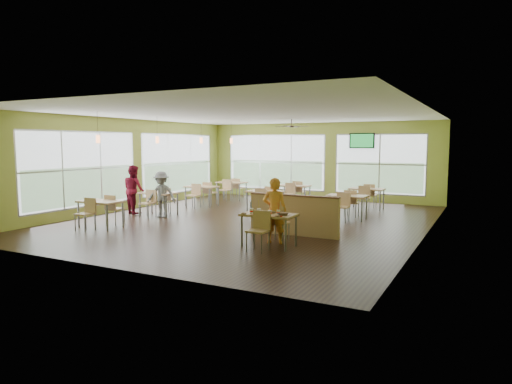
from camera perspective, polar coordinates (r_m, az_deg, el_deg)
room at (r=13.77m, az=-0.45°, el=3.04°), size 12.00×12.04×3.20m
window_bays at (r=17.75m, az=-3.39°, el=3.29°), size 9.24×10.24×2.38m
main_table at (r=10.31m, az=1.63°, el=-3.39°), size 1.22×1.52×0.87m
half_wall_divider at (r=11.63m, az=4.73°, el=-2.87°), size 2.40×0.14×1.04m
dining_tables at (r=15.84m, az=-0.92°, el=-0.09°), size 6.92×8.72×0.87m
pendant_lights at (r=16.04m, az=-9.54°, el=6.42°), size 0.11×7.31×0.86m
ceiling_fan at (r=16.47m, az=4.47°, el=8.19°), size 1.25×1.25×0.29m
tv_backwall at (r=18.64m, az=13.10°, el=6.27°), size 1.00×0.07×0.60m
man_plaid at (r=10.61m, az=2.34°, el=-2.35°), size 0.63×0.47×1.55m
patron_maroon at (r=15.72m, az=-15.02°, el=0.32°), size 0.97×0.88×1.62m
patron_grey at (r=14.69m, az=-11.73°, el=-0.30°), size 1.05×0.77×1.46m
cup_blue at (r=10.25m, az=-0.59°, el=-2.38°), size 0.09×0.09×0.34m
cup_yellow at (r=10.14m, az=0.36°, el=-2.45°), size 0.10×0.10×0.36m
cup_red_near at (r=10.00m, az=1.75°, el=-2.62°), size 0.09×0.09×0.31m
cup_red_far at (r=10.10m, az=2.81°, el=-2.54°), size 0.09×0.09×0.31m
food_basket at (r=10.10m, az=3.36°, el=-2.72°), size 0.26×0.26×0.06m
ketchup_cup at (r=9.87m, az=3.15°, el=-3.05°), size 0.05×0.05×0.02m
wrapper_left at (r=10.24m, az=-1.55°, el=-2.67°), size 0.15×0.13×0.04m
wrapper_mid at (r=10.39m, az=2.06°, el=-2.51°), size 0.21×0.19×0.05m
wrapper_right at (r=9.87m, az=2.70°, el=-3.02°), size 0.14×0.13×0.03m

